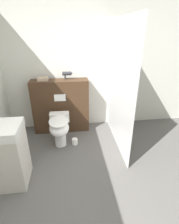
% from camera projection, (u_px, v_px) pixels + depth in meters
% --- Properties ---
extents(ground_plane, '(12.00, 12.00, 0.00)m').
position_uv_depth(ground_plane, '(97.00, 214.00, 2.10)').
color(ground_plane, '#565451').
extents(wall_back, '(8.00, 0.06, 2.50)m').
position_uv_depth(wall_back, '(81.00, 70.00, 3.60)').
color(wall_back, silver).
rests_on(wall_back, ground_plane).
extents(partition_panel, '(1.14, 0.31, 1.11)m').
position_uv_depth(partition_panel, '(61.00, 106.00, 3.65)').
color(partition_panel, '#3D2819').
rests_on(partition_panel, ground_plane).
extents(shower_glass, '(0.04, 1.55, 2.20)m').
position_uv_depth(shower_glass, '(120.00, 88.00, 3.00)').
color(shower_glass, silver).
rests_on(shower_glass, ground_plane).
extents(toilet, '(0.37, 0.61, 0.57)m').
position_uv_depth(toilet, '(60.00, 128.00, 3.18)').
color(toilet, white).
rests_on(toilet, ground_plane).
extents(sink_vanity, '(0.58, 0.47, 1.06)m').
position_uv_depth(sink_vanity, '(3.00, 156.00, 2.36)').
color(sink_vanity, beige).
rests_on(sink_vanity, ground_plane).
extents(hair_drier, '(0.20, 0.07, 0.15)m').
position_uv_depth(hair_drier, '(67.00, 74.00, 3.41)').
color(hair_drier, '#2D2D33').
rests_on(hair_drier, partition_panel).
extents(folded_towel, '(0.20, 0.15, 0.06)m').
position_uv_depth(folded_towel, '(43.00, 79.00, 3.37)').
color(folded_towel, tan).
rests_on(folded_towel, partition_panel).
extents(spare_toilet_roll, '(0.11, 0.11, 0.12)m').
position_uv_depth(spare_toilet_roll, '(75.00, 141.00, 3.35)').
color(spare_toilet_roll, white).
rests_on(spare_toilet_roll, ground_plane).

